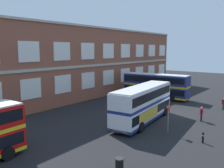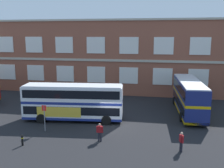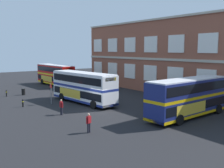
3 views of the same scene
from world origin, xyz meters
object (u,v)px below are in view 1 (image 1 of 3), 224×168
Objects in this scene: second_passenger at (201,113)px; bus_stand_flag at (168,117)px; double_decker_far at (155,85)px; waiting_passenger at (224,103)px; safety_bollard_west at (203,138)px; double_decker_middle at (143,103)px; station_litter_bin at (119,165)px.

second_passenger is 6.15m from bus_stand_flag.
double_decker_far reaches higher than second_passenger.
waiting_passenger is 13.62m from safety_bollard_west.
double_decker_middle is 11.81× the size of safety_bollard_west.
waiting_passenger is 1.00× the size of second_passenger.
double_decker_far is 10.82× the size of station_litter_bin.
station_litter_bin is 9.08m from safety_bollard_west.
station_litter_bin is 1.08× the size of safety_bollard_west.
bus_stand_flag is 9.22m from station_litter_bin.
safety_bollard_west is at bearing -161.35° from second_passenger.
station_litter_bin is (-22.19, 1.40, -0.41)m from waiting_passenger.
bus_stand_flag is (-14.66, -9.06, -0.51)m from double_decker_far.
bus_stand_flag is at bearing 4.67° from station_litter_bin.
second_passenger is (-8.71, -10.42, -1.22)m from double_decker_far.
bus_stand_flag is (-1.68, -3.82, -0.51)m from double_decker_middle.
bus_stand_flag is at bearing -148.28° from double_decker_far.
waiting_passenger is at bearing -9.31° from bus_stand_flag.
double_decker_middle reaches higher than safety_bollard_west.
bus_stand_flag reaches higher than second_passenger.
bus_stand_flag is 3.74m from safety_bollard_west.
double_decker_far is 17.25m from bus_stand_flag.
waiting_passenger is (11.39, -5.96, -1.22)m from double_decker_middle.
station_litter_bin is at bearing -157.59° from double_decker_far.
waiting_passenger is at bearing -27.64° from double_decker_middle.
bus_stand_flag reaches higher than waiting_passenger.
second_passenger reaches higher than safety_bollard_west.
safety_bollard_west is (-15.14, -12.59, -1.66)m from double_decker_far.
station_litter_bin is at bearing 176.40° from waiting_passenger.
safety_bollard_west is (8.65, -2.78, -0.03)m from station_litter_bin.
station_litter_bin is (-23.78, -9.81, -1.63)m from double_decker_far.
double_decker_middle is 10.89× the size of station_litter_bin.
second_passenger is at bearing -129.89° from double_decker_far.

